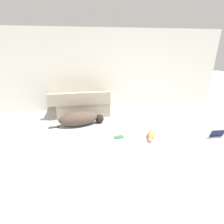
# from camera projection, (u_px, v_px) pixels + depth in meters

# --- Properties ---
(ground_plane) EXTENTS (20.00, 20.00, 0.00)m
(ground_plane) POSITION_uv_depth(u_px,v_px,m) (158.00, 176.00, 2.88)
(ground_plane) COLOR #ADB2B7
(wall_back) EXTENTS (7.58, 0.06, 2.48)m
(wall_back) POSITION_uv_depth(u_px,v_px,m) (112.00, 70.00, 5.66)
(wall_back) COLOR silver
(wall_back) RESTS_ON ground_plane
(couch) EXTENTS (1.77, 0.89, 0.77)m
(couch) POSITION_uv_depth(u_px,v_px,m) (81.00, 106.00, 5.30)
(couch) COLOR tan
(couch) RESTS_ON ground_plane
(dog) EXTENTS (1.46, 0.51, 0.38)m
(dog) POSITION_uv_depth(u_px,v_px,m) (80.00, 119.00, 4.62)
(dog) COLOR #4C3D33
(dog) RESTS_ON ground_plane
(cat) EXTENTS (0.37, 0.55, 0.15)m
(cat) POSITION_uv_depth(u_px,v_px,m) (151.00, 135.00, 4.04)
(cat) COLOR #BC7A47
(cat) RESTS_ON ground_plane
(laptop_open) EXTENTS (0.38, 0.33, 0.23)m
(laptop_open) POSITION_uv_depth(u_px,v_px,m) (218.00, 136.00, 3.96)
(laptop_open) COLOR #B7B7BC
(laptop_open) RESTS_ON ground_plane
(book_green) EXTENTS (0.22, 0.14, 0.02)m
(book_green) POSITION_uv_depth(u_px,v_px,m) (119.00, 137.00, 4.05)
(book_green) COLOR #2D663D
(book_green) RESTS_ON ground_plane
(book_cream) EXTENTS (0.26, 0.17, 0.02)m
(book_cream) POSITION_uv_depth(u_px,v_px,m) (181.00, 137.00, 4.08)
(book_cream) COLOR beige
(book_cream) RESTS_ON ground_plane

